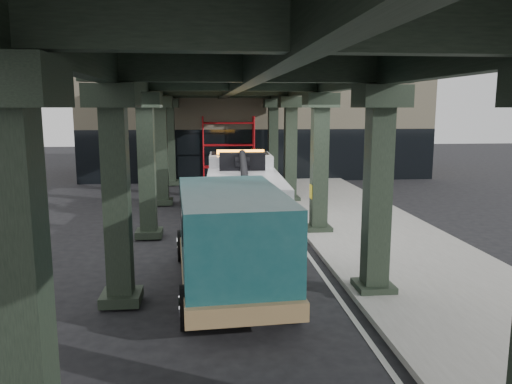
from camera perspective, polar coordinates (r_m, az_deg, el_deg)
ground at (r=15.92m, az=-0.50°, el=-6.80°), size 90.00×90.00×0.00m
sidewalk at (r=18.73m, az=12.78°, el=-4.29°), size 5.00×40.00×0.15m
lane_stripe at (r=18.06m, az=4.29°, el=-4.82°), size 0.12×38.00×0.01m
viaduct at (r=17.26m, az=-2.53°, el=12.80°), size 7.40×32.00×6.40m
building at (r=35.37m, az=-0.35°, el=8.81°), size 22.00×10.00×8.00m
scaffolding at (r=29.98m, az=-3.17°, el=5.03°), size 3.08×0.88×4.00m
tow_truck at (r=18.56m, az=-1.54°, el=0.13°), size 2.94×9.10×2.95m
towed_van at (r=12.26m, az=-2.99°, el=-5.08°), size 2.89×6.51×2.59m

